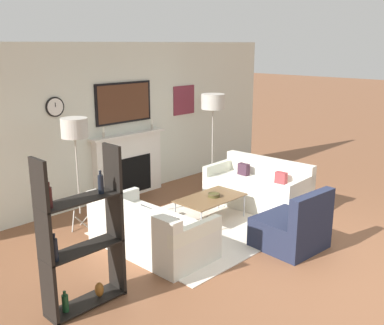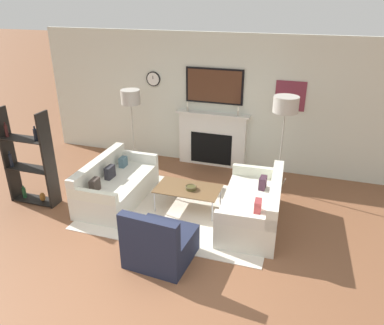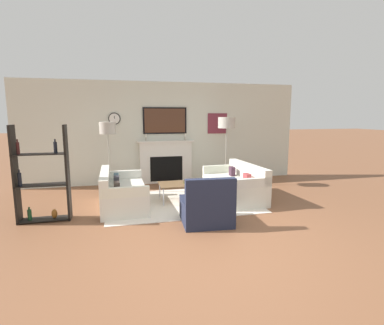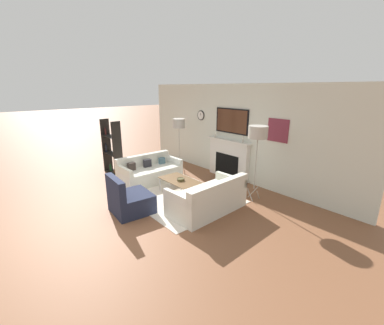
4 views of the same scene
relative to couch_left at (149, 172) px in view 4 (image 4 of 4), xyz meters
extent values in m
plane|color=brown|center=(1.22, -2.17, -0.27)|extent=(60.00, 60.00, 0.00)
cube|color=silver|center=(1.22, 2.09, 1.08)|extent=(7.56, 0.07, 2.70)
cube|color=silver|center=(1.22, 1.98, 0.29)|extent=(1.41, 0.16, 1.11)
cube|color=black|center=(1.22, 1.89, 0.13)|extent=(0.87, 0.01, 0.66)
cube|color=silver|center=(1.22, 1.96, 0.86)|extent=(1.53, 0.22, 0.04)
cylinder|color=#B2AD9E|center=(0.69, 1.93, 0.93)|extent=(0.04, 0.04, 0.10)
cylinder|color=white|center=(0.69, 1.93, 1.02)|extent=(0.03, 0.03, 0.09)
cylinder|color=#B2AD9E|center=(1.75, 1.93, 0.93)|extent=(0.04, 0.04, 0.10)
cylinder|color=white|center=(1.75, 1.93, 1.02)|extent=(0.03, 0.03, 0.09)
cube|color=black|center=(1.22, 2.05, 1.41)|extent=(1.18, 0.04, 0.71)
cube|color=#4C2D1E|center=(1.22, 2.03, 1.41)|extent=(1.10, 0.01, 0.64)
cylinder|color=black|center=(-0.09, 2.05, 1.47)|extent=(0.31, 0.02, 0.31)
cylinder|color=silver|center=(-0.09, 2.03, 1.47)|extent=(0.26, 0.00, 0.26)
cube|color=black|center=(-0.09, 2.03, 1.50)|extent=(0.01, 0.00, 0.07)
cube|color=maroon|center=(2.71, 2.05, 1.33)|extent=(0.56, 0.02, 0.56)
cube|color=beige|center=(1.22, 0.00, -0.26)|extent=(3.06, 2.19, 0.01)
cube|color=silver|center=(0.04, 0.00, -0.06)|extent=(0.88, 1.71, 0.41)
cube|color=silver|center=(-0.31, 0.00, 0.30)|extent=(0.18, 1.70, 0.32)
cube|color=silver|center=(0.03, 0.80, 0.23)|extent=(0.86, 0.11, 0.18)
cube|color=silver|center=(0.05, -0.80, 0.23)|extent=(0.86, 0.11, 0.18)
cube|color=#496674|center=(-0.09, 0.50, 0.24)|extent=(0.10, 0.18, 0.18)
cube|color=#29292F|center=(-0.08, 0.00, 0.25)|extent=(0.11, 0.22, 0.22)
cube|color=#3A302B|center=(-0.08, -0.50, 0.25)|extent=(0.11, 0.22, 0.21)
cube|color=silver|center=(2.40, 0.00, -0.05)|extent=(0.94, 1.73, 0.44)
cube|color=silver|center=(2.75, 0.02, 0.34)|extent=(0.24, 1.70, 0.32)
cube|color=silver|center=(2.44, -0.79, 0.26)|extent=(0.87, 0.14, 0.18)
cube|color=silver|center=(2.36, 0.80, 0.26)|extent=(0.87, 0.14, 0.18)
cube|color=maroon|center=(2.55, -0.36, 0.27)|extent=(0.11, 0.19, 0.19)
cube|color=#3B2431|center=(2.51, 0.38, 0.28)|extent=(0.11, 0.21, 0.20)
cube|color=#20253B|center=(1.39, -1.27, -0.06)|extent=(0.87, 0.85, 0.41)
cube|color=#20253B|center=(1.37, -1.60, 0.36)|extent=(0.83, 0.20, 0.43)
cube|color=brown|center=(1.32, 0.09, 0.12)|extent=(1.08, 0.62, 0.02)
cylinder|color=#B7B7BC|center=(0.82, -0.18, -0.08)|extent=(0.02, 0.02, 0.38)
cylinder|color=#B7B7BC|center=(1.82, -0.18, -0.08)|extent=(0.02, 0.02, 0.38)
cylinder|color=#B7B7BC|center=(0.82, 0.36, -0.08)|extent=(0.02, 0.02, 0.38)
cylinder|color=#B7B7BC|center=(1.82, 0.36, -0.08)|extent=(0.02, 0.02, 0.38)
cylinder|color=#464220|center=(1.38, 0.07, 0.15)|extent=(0.18, 0.18, 0.05)
torus|color=#473B23|center=(1.38, 0.07, 0.17)|extent=(0.19, 0.19, 0.02)
cylinder|color=#9E998E|center=(-0.14, 1.31, -0.14)|extent=(0.09, 0.23, 0.26)
cylinder|color=#9E998E|center=(-0.33, 1.35, -0.14)|extent=(0.17, 0.19, 0.26)
cylinder|color=#9E998E|center=(-0.27, 1.17, -0.14)|extent=(0.23, 0.07, 0.26)
cylinder|color=#9E998E|center=(-0.25, 1.27, 0.55)|extent=(0.02, 0.02, 1.14)
cylinder|color=#B2ADA3|center=(-0.25, 1.27, 1.26)|extent=(0.38, 0.38, 0.28)
cylinder|color=#9E998E|center=(2.80, 1.31, -0.13)|extent=(0.09, 0.23, 0.28)
cylinder|color=#9E998E|center=(2.61, 1.35, -0.13)|extent=(0.17, 0.19, 0.28)
cylinder|color=#9E998E|center=(2.67, 1.17, -0.13)|extent=(0.23, 0.07, 0.28)
cylinder|color=#9E998E|center=(2.69, 1.27, 0.62)|extent=(0.02, 0.02, 1.23)
cylinder|color=#B2ADA3|center=(2.69, 1.27, 1.37)|extent=(0.44, 0.44, 0.28)
cube|color=black|center=(-1.72, -0.50, 0.57)|extent=(0.04, 0.28, 1.67)
cube|color=black|center=(-0.90, -0.50, 0.57)|extent=(0.04, 0.28, 1.67)
cube|color=black|center=(-1.31, -0.50, -0.24)|extent=(0.86, 0.28, 0.02)
cube|color=black|center=(-1.31, -0.50, 0.38)|extent=(0.86, 0.28, 0.01)
cube|color=black|center=(-1.31, -0.50, 0.91)|extent=(0.86, 0.28, 0.02)
cylinder|color=#3D1919|center=(-1.64, -0.52, 1.02)|extent=(0.05, 0.05, 0.20)
cylinder|color=#3D1919|center=(-1.64, -0.52, 1.14)|extent=(0.02, 0.02, 0.05)
cylinder|color=black|center=(-1.07, -0.52, 1.02)|extent=(0.06, 0.06, 0.20)
cylinder|color=black|center=(-1.07, -0.52, 1.14)|extent=(0.03, 0.03, 0.05)
ellipsoid|color=brown|center=(-1.16, -0.52, -0.15)|extent=(0.10, 0.10, 0.17)
cylinder|color=black|center=(-1.65, -0.55, 0.50)|extent=(0.06, 0.06, 0.23)
cylinder|color=black|center=(-1.65, -0.55, 0.64)|extent=(0.03, 0.03, 0.06)
cylinder|color=#194223|center=(-1.56, -0.50, -0.14)|extent=(0.07, 0.07, 0.18)
cylinder|color=#194223|center=(-1.56, -0.50, -0.03)|extent=(0.03, 0.03, 0.05)
camera|label=1|loc=(-3.56, -4.23, 2.41)|focal=42.00mm
camera|label=2|loc=(3.09, -5.13, 3.09)|focal=35.00mm
camera|label=3|loc=(-0.03, -5.99, 1.57)|focal=28.00mm
camera|label=4|loc=(6.11, -3.53, 2.33)|focal=24.00mm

